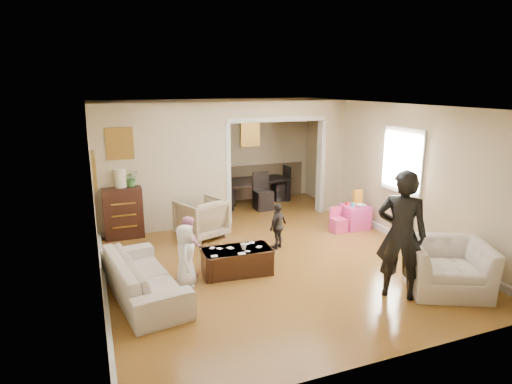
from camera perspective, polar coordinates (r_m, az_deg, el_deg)
name	(u,v)px	position (r m, az deg, el deg)	size (l,w,h in m)	color
floor	(260,250)	(7.95, 0.53, -7.69)	(7.00, 7.00, 0.00)	#AD712C
partition_left	(164,168)	(8.91, -12.08, 3.11)	(2.75, 0.18, 2.60)	#C4B58F
partition_right	(330,157)	(10.24, 9.74, 4.61)	(0.55, 0.18, 2.60)	#C4B58F
partition_header	(277,109)	(9.48, 2.74, 10.90)	(2.22, 0.18, 0.35)	#C4B58F
window_pane	(403,161)	(8.57, 18.84, 3.94)	(0.03, 0.95, 1.10)	white
framed_art_partition	(120,144)	(8.64, -17.58, 6.13)	(0.45, 0.03, 0.55)	brown
framed_art_sofa_wall	(94,170)	(6.36, -20.62, 2.77)	(0.03, 0.55, 0.40)	brown
framed_art_alcove	(250,135)	(11.06, -0.78, 7.60)	(0.45, 0.03, 0.55)	brown
sofa	(143,276)	(6.44, -14.66, -10.72)	(2.03, 0.80, 0.59)	beige
armchair_back	(201,218)	(8.56, -7.23, -3.45)	(0.82, 0.85, 0.77)	tan
armchair_front	(447,267)	(6.94, 23.90, -9.02)	(1.12, 0.98, 0.73)	beige
dresser	(123,212)	(8.84, -17.17, -2.59)	(0.74, 0.41, 1.01)	#35190F
table_lamp	(120,178)	(8.68, -17.49, 1.76)	(0.22, 0.22, 0.36)	beige
potted_plant	(131,178)	(8.70, -16.17, 1.75)	(0.29, 0.25, 0.32)	#3C6E31
coffee_table	(237,261)	(6.98, -2.54, -9.10)	(1.08, 0.54, 0.41)	#3A2012
coffee_cup	(244,247)	(6.87, -1.63, -7.22)	(0.10, 0.10, 0.10)	white
play_table	(355,217)	(9.30, 12.91, -3.19)	(0.51, 0.51, 0.49)	#F23FA8
cereal_box	(358,197)	(9.34, 13.31, -0.62)	(0.20, 0.07, 0.30)	yellow
cyan_cup	(353,205)	(9.13, 12.66, -1.64)	(0.08, 0.08, 0.08)	#28C8CB
toy_block	(347,203)	(9.26, 11.97, -1.48)	(0.08, 0.06, 0.05)	red
play_bowl	(361,206)	(9.16, 13.68, -1.75)	(0.20, 0.20, 0.05)	white
dining_table	(254,191)	(10.95, -0.32, 0.13)	(1.75, 0.98, 0.61)	black
adult_person	(401,235)	(6.32, 18.66, -5.37)	(0.67, 0.44, 1.85)	black
child_kneel_a	(186,256)	(6.53, -9.29, -8.30)	(0.47, 0.31, 0.96)	white
child_kneel_b	(189,245)	(6.97, -8.86, -6.90)	(0.46, 0.36, 0.94)	pink
child_toddler	(278,226)	(7.91, 2.92, -4.53)	(0.50, 0.21, 0.85)	black
craft_papers	(236,249)	(6.91, -2.67, -7.51)	(0.89, 0.50, 0.00)	white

